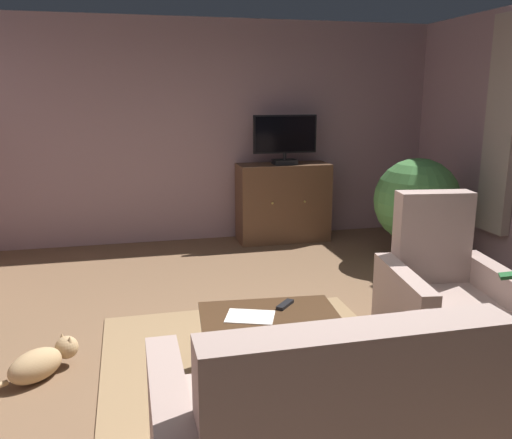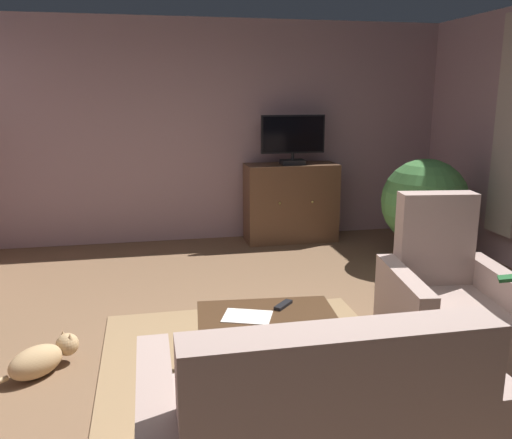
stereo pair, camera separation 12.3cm
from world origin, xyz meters
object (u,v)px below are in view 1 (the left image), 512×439
Objects in this scene: folded_newspaper at (250,317)px; armchair_in_far_corner at (446,307)px; tv_cabinet at (283,204)px; television at (285,138)px; potted_plant_leafy_by_curtain at (417,203)px; sofa_floral at (328,437)px; cat at (41,362)px; coffee_table at (269,322)px; tv_remote at (285,305)px.

armchair_in_far_corner reaches higher than folded_newspaper.
tv_cabinet is 1.44× the size of television.
television is 1.74m from potted_plant_leafy_by_curtain.
sofa_floral is 2.58× the size of cat.
armchair_in_far_corner is at bearing -5.53° from cat.
sofa_floral is (0.10, -1.12, -0.11)m from folded_newspaper.
coffee_table is 1.33m from armchair_in_far_corner.
armchair_in_far_corner is (1.19, -0.03, -0.12)m from tv_remote.
folded_newspaper is at bearing -168.07° from coffee_table.
armchair_in_far_corner is at bearing 24.21° from folded_newspaper.
armchair_in_far_corner is (0.28, -3.12, -0.96)m from television.
tv_cabinet is at bearing -152.79° from tv_remote.
tv_remote reaches higher than folded_newspaper.
coffee_table is 0.18m from tv_remote.
television is 3.52m from folded_newspaper.
television is at bearing 90.50° from folded_newspaper.
armchair_in_far_corner is (1.33, 0.06, -0.05)m from coffee_table.
coffee_table is 0.83× the size of armchair_in_far_corner.
tv_cabinet is 0.99× the size of potted_plant_leafy_by_curtain.
tv_cabinet is 0.74× the size of sofa_floral.
television is at bearing 137.19° from potted_plant_leafy_by_curtain.
armchair_in_far_corner is (1.46, 0.09, -0.11)m from folded_newspaper.
television is 4.56m from sofa_floral.
tv_cabinet is 1.23× the size of coffee_table.
folded_newspaper is 1.41m from cat.
tv_remote is 0.57× the size of folded_newspaper.
sofa_floral reaches higher than coffee_table.
coffee_table is at bearing -136.95° from potted_plant_leafy_by_curtain.
tv_remote is 1.20m from armchair_in_far_corner.
potted_plant_leafy_by_curtain reaches higher than folded_newspaper.
tv_remote is (-0.91, -3.15, -0.01)m from tv_cabinet.
armchair_in_far_corner is 2.80m from cat.
folded_newspaper is at bearing -176.38° from armchair_in_far_corner.
coffee_table is 0.15m from folded_newspaper.
coffee_table is 1.55× the size of cat.
coffee_table is at bearing -177.22° from armchair_in_far_corner.
tv_remote is at bearing -106.39° from television.
potted_plant_leafy_by_curtain reaches higher than cat.
folded_newspaper is (-0.13, -0.03, 0.06)m from coffee_table.
coffee_table is at bearing -108.15° from television.
armchair_in_far_corner is at bearing 132.03° from tv_remote.
television reaches higher than folded_newspaper.
cat is at bearing -131.22° from television.
tv_cabinet reaches higher than coffee_table.
television reaches higher than tv_cabinet.
folded_newspaper is 0.20× the size of sofa_floral.
tv_cabinet is at bearing 135.84° from potted_plant_leafy_by_curtain.
cat is (-3.69, -1.75, -0.54)m from potted_plant_leafy_by_curtain.
armchair_in_far_corner is at bearing -84.93° from tv_cabinet.
tv_cabinet is 3.19m from armchair_in_far_corner.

